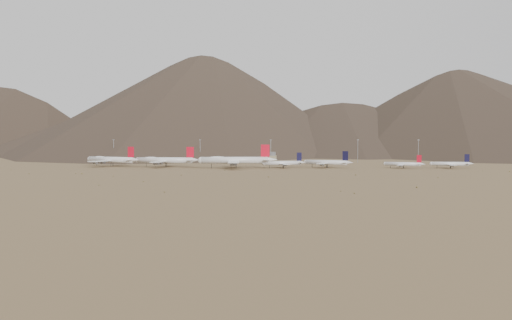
# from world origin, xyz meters

# --- Properties ---
(ground) EXTENTS (3000.00, 3000.00, 0.00)m
(ground) POSITION_xyz_m (0.00, 0.00, 0.00)
(ground) COLOR olive
(ground) RESTS_ON ground
(mountain_ridge) EXTENTS (4400.00, 1000.00, 300.00)m
(mountain_ridge) POSITION_xyz_m (0.00, 900.00, 150.00)
(mountain_ridge) COLOR #453729
(mountain_ridge) RESTS_ON ground
(widebody_west) EXTENTS (61.11, 48.99, 19.18)m
(widebody_west) POSITION_xyz_m (-120.84, 37.93, 6.61)
(widebody_west) COLOR white
(widebody_west) RESTS_ON ground
(widebody_centre) EXTENTS (64.33, 49.68, 19.11)m
(widebody_centre) POSITION_xyz_m (-65.91, 31.72, 6.59)
(widebody_centre) COLOR white
(widebody_centre) RESTS_ON ground
(widebody_east) EXTENTS (71.95, 55.92, 21.45)m
(widebody_east) POSITION_xyz_m (1.66, 20.55, 7.40)
(widebody_east) COLOR white
(widebody_east) RESTS_ON ground
(narrowbody_a) EXTENTS (40.42, 30.27, 14.01)m
(narrowbody_a) POSITION_xyz_m (45.26, 29.83, 4.55)
(narrowbody_a) COLOR white
(narrowbody_a) RESTS_ON ground
(narrowbody_b) EXTENTS (44.70, 33.52, 15.54)m
(narrowbody_b) POSITION_xyz_m (85.27, 34.69, 5.04)
(narrowbody_b) COLOR white
(narrowbody_b) RESTS_ON ground
(narrowbody_c) EXTENTS (35.45, 26.52, 12.26)m
(narrowbody_c) POSITION_xyz_m (153.40, 32.93, 3.98)
(narrowbody_c) COLOR white
(narrowbody_c) RESTS_ON ground
(narrowbody_d) EXTENTS (39.03, 27.88, 12.87)m
(narrowbody_d) POSITION_xyz_m (195.82, 36.68, 4.18)
(narrowbody_d) COLOR white
(narrowbody_d) RESTS_ON ground
(control_tower) EXTENTS (8.00, 8.00, 12.00)m
(control_tower) POSITION_xyz_m (30.00, 120.00, 5.32)
(control_tower) COLOR gray
(control_tower) RESTS_ON ground
(mast_far_west) EXTENTS (2.00, 0.60, 25.70)m
(mast_far_west) POSITION_xyz_m (-149.18, 117.49, 14.20)
(mast_far_west) COLOR gray
(mast_far_west) RESTS_ON ground
(mast_west) EXTENTS (2.00, 0.60, 25.70)m
(mast_west) POSITION_xyz_m (-54.03, 135.29, 14.20)
(mast_west) COLOR gray
(mast_west) RESTS_ON ground
(mast_centre) EXTENTS (2.00, 0.60, 25.70)m
(mast_centre) POSITION_xyz_m (28.02, 116.36, 14.20)
(mast_centre) COLOR gray
(mast_centre) RESTS_ON ground
(mast_east) EXTENTS (2.00, 0.60, 25.70)m
(mast_east) POSITION_xyz_m (123.90, 137.34, 14.20)
(mast_east) COLOR gray
(mast_east) RESTS_ON ground
(mast_far_east) EXTENTS (2.00, 0.60, 25.70)m
(mast_far_east) POSITION_xyz_m (185.04, 116.58, 14.20)
(mast_far_east) COLOR gray
(mast_far_east) RESTS_ON ground
(desert_scrub) EXTENTS (439.84, 181.06, 0.96)m
(desert_scrub) POSITION_xyz_m (-12.35, -95.78, 0.34)
(desert_scrub) COLOR brown
(desert_scrub) RESTS_ON ground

